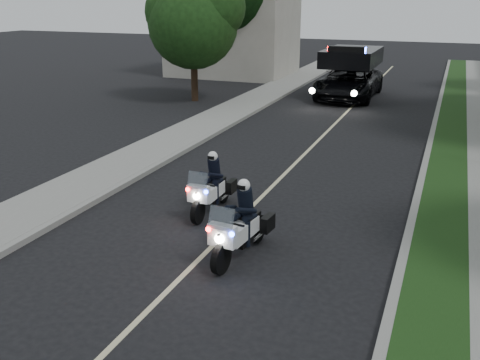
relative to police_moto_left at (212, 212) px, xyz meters
name	(u,v)px	position (x,y,z in m)	size (l,w,h in m)	color
ground	(209,250)	(0.86, -2.05, 0.00)	(120.00, 120.00, 0.00)	black
curb_right	(428,151)	(4.96, 7.95, 0.07)	(0.20, 60.00, 0.15)	gray
grass_verge	(449,153)	(5.66, 7.95, 0.08)	(1.20, 60.00, 0.16)	#193814
curb_left	(219,131)	(-3.24, 7.95, 0.07)	(0.20, 60.00, 0.15)	gray
sidewalk_left	(195,129)	(-4.34, 7.95, 0.08)	(2.00, 60.00, 0.16)	gray
building_far	(233,23)	(-9.14, 23.95, 3.50)	(8.00, 6.00, 7.00)	#A8A396
lane_marking	(317,142)	(0.86, 7.95, 0.00)	(0.12, 50.00, 0.01)	#BFB78C
police_moto_left	(212,212)	(0.00, 0.00, 0.00)	(0.67, 1.91, 1.62)	white
police_moto_right	(241,256)	(1.64, -2.08, 0.00)	(0.72, 2.04, 1.74)	silver
police_suv	(348,98)	(0.19, 17.83, 0.00)	(2.93, 6.33, 3.08)	black
bicycle	(344,81)	(-1.24, 23.83, 0.00)	(0.61, 1.75, 0.92)	black
cyclist	(344,81)	(-1.24, 23.83, 0.00)	(0.57, 0.38, 1.58)	black
tree_left_near	(195,101)	(-7.29, 13.98, 0.00)	(4.64, 4.64, 7.74)	#1D4316
tree_left_far	(237,77)	(-8.47, 22.98, 0.00)	(6.75, 6.75, 11.25)	black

